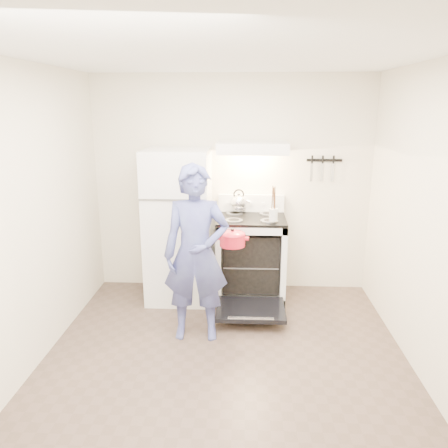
% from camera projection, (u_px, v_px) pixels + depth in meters
% --- Properties ---
extents(floor, '(3.60, 3.60, 0.00)m').
position_uv_depth(floor, '(224.00, 369.00, 3.68)').
color(floor, '#4E3D34').
rests_on(floor, ground).
extents(back_wall, '(3.20, 0.02, 2.50)m').
position_uv_depth(back_wall, '(232.00, 185.00, 5.08)').
color(back_wall, beige).
rests_on(back_wall, ground).
extents(refrigerator, '(0.70, 0.70, 1.70)m').
position_uv_depth(refrigerator, '(179.00, 226.00, 4.88)').
color(refrigerator, white).
rests_on(refrigerator, floor).
extents(stove_body, '(0.76, 0.65, 0.92)m').
position_uv_depth(stove_body, '(251.00, 259.00, 4.97)').
color(stove_body, white).
rests_on(stove_body, floor).
extents(cooktop, '(0.76, 0.65, 0.03)m').
position_uv_depth(cooktop, '(251.00, 219.00, 4.84)').
color(cooktop, black).
rests_on(cooktop, stove_body).
extents(backsplash, '(0.76, 0.07, 0.20)m').
position_uv_depth(backsplash, '(251.00, 203.00, 5.09)').
color(backsplash, white).
rests_on(backsplash, cooktop).
extents(oven_door, '(0.70, 0.54, 0.04)m').
position_uv_depth(oven_door, '(251.00, 309.00, 4.49)').
color(oven_door, black).
rests_on(oven_door, floor).
extents(oven_rack, '(0.60, 0.52, 0.01)m').
position_uv_depth(oven_rack, '(251.00, 261.00, 4.98)').
color(oven_rack, slate).
rests_on(oven_rack, stove_body).
extents(range_hood, '(0.76, 0.50, 0.12)m').
position_uv_depth(range_hood, '(252.00, 148.00, 4.71)').
color(range_hood, white).
rests_on(range_hood, back_wall).
extents(knife_strip, '(0.40, 0.02, 0.03)m').
position_uv_depth(knife_strip, '(324.00, 160.00, 4.94)').
color(knife_strip, black).
rests_on(knife_strip, back_wall).
extents(pizza_stone, '(0.31, 0.31, 0.02)m').
position_uv_depth(pizza_stone, '(251.00, 257.00, 5.06)').
color(pizza_stone, '#937455').
rests_on(pizza_stone, oven_rack).
extents(tea_kettle, '(0.23, 0.19, 0.28)m').
position_uv_depth(tea_kettle, '(239.00, 201.00, 5.00)').
color(tea_kettle, silver).
rests_on(tea_kettle, cooktop).
extents(utensil_jar, '(0.11, 0.11, 0.13)m').
position_uv_depth(utensil_jar, '(273.00, 215.00, 4.56)').
color(utensil_jar, silver).
rests_on(utensil_jar, cooktop).
extents(person, '(0.62, 0.42, 1.66)m').
position_uv_depth(person, '(196.00, 254.00, 4.01)').
color(person, navy).
rests_on(person, floor).
extents(dutch_oven, '(0.33, 0.26, 0.22)m').
position_uv_depth(dutch_oven, '(232.00, 240.00, 4.37)').
color(dutch_oven, red).
rests_on(dutch_oven, person).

